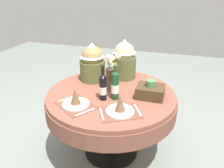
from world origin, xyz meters
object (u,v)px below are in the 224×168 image
object	(u,v)px
flower_vase	(112,75)
gift_tub_back_left	(92,61)
gift_tub_back_centre	(124,58)
wine_bottle_rear	(103,87)
place_setting_left	(76,101)
wine_bottle_left	(115,85)
place_setting_right	(120,108)
dining_table	(111,104)
woven_basket_side_right	(150,91)

from	to	relation	value
flower_vase	gift_tub_back_left	size ratio (longest dim) A/B	0.92
gift_tub_back_left	gift_tub_back_centre	size ratio (longest dim) A/B	0.95
wine_bottle_rear	gift_tub_back_centre	bearing A→B (deg)	84.88
place_setting_left	wine_bottle_rear	bearing A→B (deg)	42.82
wine_bottle_left	gift_tub_back_left	world-z (taller)	gift_tub_back_left
place_setting_right	gift_tub_back_centre	bearing A→B (deg)	102.05
place_setting_right	wine_bottle_left	xyz separation A→B (m)	(-0.11, 0.22, 0.09)
wine_bottle_rear	gift_tub_back_left	world-z (taller)	gift_tub_back_left
dining_table	wine_bottle_left	world-z (taller)	wine_bottle_left
wine_bottle_rear	woven_basket_side_right	world-z (taller)	wine_bottle_rear
gift_tub_back_centre	wine_bottle_rear	bearing A→B (deg)	-95.12
dining_table	woven_basket_side_right	world-z (taller)	woven_basket_side_right
gift_tub_back_left	place_setting_left	bearing A→B (deg)	-83.46
wine_bottle_left	woven_basket_side_right	world-z (taller)	wine_bottle_left
gift_tub_back_centre	place_setting_left	bearing A→B (deg)	-108.02
flower_vase	gift_tub_back_left	bearing A→B (deg)	144.89
dining_table	gift_tub_back_centre	bearing A→B (deg)	87.12
place_setting_right	flower_vase	size ratio (longest dim) A/B	1.10
wine_bottle_left	woven_basket_side_right	size ratio (longest dim) A/B	1.39
gift_tub_back_left	wine_bottle_left	bearing A→B (deg)	-44.56
flower_vase	woven_basket_side_right	xyz separation A→B (m)	(0.39, -0.03, -0.10)
woven_basket_side_right	dining_table	bearing A→B (deg)	-176.10
wine_bottle_rear	woven_basket_side_right	distance (m)	0.45
wine_bottle_rear	place_setting_right	bearing A→B (deg)	-40.08
place_setting_right	wine_bottle_left	world-z (taller)	wine_bottle_left
place_setting_left	place_setting_right	world-z (taller)	same
wine_bottle_left	dining_table	bearing A→B (deg)	124.42
wine_bottle_rear	gift_tub_back_centre	size ratio (longest dim) A/B	0.75
dining_table	flower_vase	world-z (taller)	flower_vase
place_setting_left	wine_bottle_rear	world-z (taller)	wine_bottle_rear
dining_table	wine_bottle_left	xyz separation A→B (m)	(0.07, -0.11, 0.26)
flower_vase	wine_bottle_rear	bearing A→B (deg)	-95.08
gift_tub_back_left	flower_vase	bearing A→B (deg)	-35.11
place_setting_left	gift_tub_back_centre	distance (m)	0.81
woven_basket_side_right	wine_bottle_left	bearing A→B (deg)	-156.95
wine_bottle_left	wine_bottle_rear	world-z (taller)	wine_bottle_left
wine_bottle_left	gift_tub_back_left	bearing A→B (deg)	135.44
place_setting_right	wine_bottle_left	size ratio (longest dim) A/B	1.20
place_setting_left	gift_tub_back_left	xyz separation A→B (m)	(-0.07, 0.58, 0.17)
flower_vase	gift_tub_back_centre	bearing A→B (deg)	84.86
place_setting_left	wine_bottle_left	size ratio (longest dim) A/B	1.21
flower_vase	wine_bottle_left	size ratio (longest dim) A/B	1.09
dining_table	woven_basket_side_right	distance (m)	0.42
dining_table	gift_tub_back_left	distance (m)	0.52
wine_bottle_rear	gift_tub_back_centre	world-z (taller)	gift_tub_back_centre
wine_bottle_rear	gift_tub_back_left	xyz separation A→B (m)	(-0.26, 0.40, 0.09)
wine_bottle_rear	woven_basket_side_right	xyz separation A→B (m)	(0.41, 0.18, -0.06)
place_setting_left	gift_tub_back_centre	size ratio (longest dim) A/B	0.97
place_setting_right	gift_tub_back_centre	xyz separation A→B (m)	(-0.16, 0.75, 0.19)
place_setting_left	wine_bottle_rear	size ratio (longest dim) A/B	1.30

